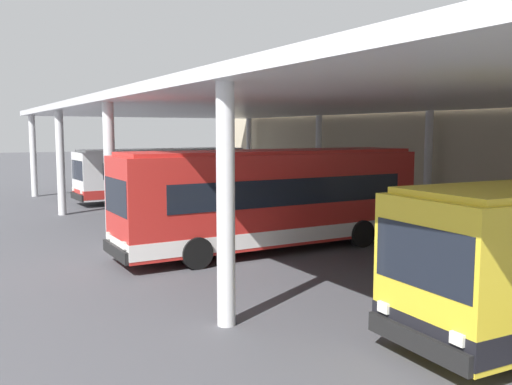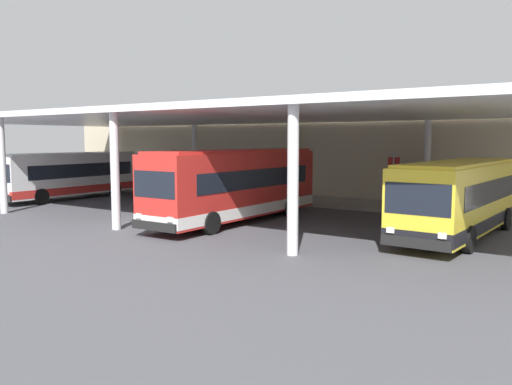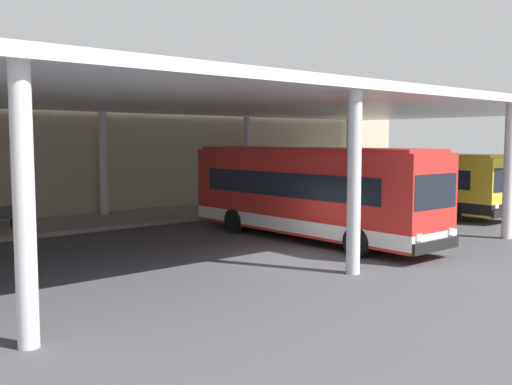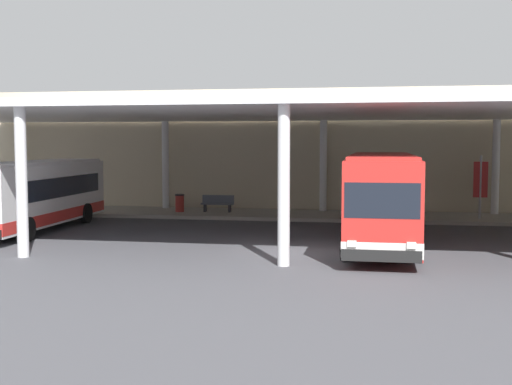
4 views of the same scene
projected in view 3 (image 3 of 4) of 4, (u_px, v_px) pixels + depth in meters
ground_plane at (293, 260)px, 18.65m from camera, size 200.00×200.00×0.00m
platform_kerb at (121, 219)px, 27.54m from camera, size 42.00×4.50×0.18m
station_building_facade at (90, 146)px, 29.70m from camera, size 48.00×1.60×7.12m
canopy_shelter at (194, 103)px, 22.34m from camera, size 40.00×17.00×5.55m
bus_second_bay at (308, 192)px, 22.35m from camera, size 2.76×11.34×3.57m
bus_middle_bay at (413, 182)px, 30.53m from camera, size 3.06×10.63×3.17m
banner_sign at (261, 174)px, 31.99m from camera, size 0.70×0.12×3.20m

